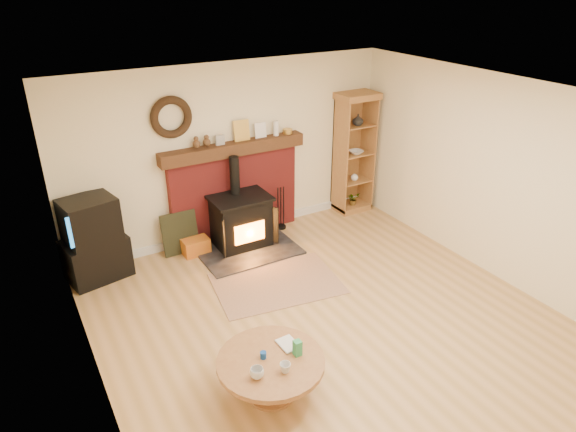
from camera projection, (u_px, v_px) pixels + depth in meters
ground at (335, 327)px, 5.90m from camera, size 5.50×5.50×0.00m
room_shell at (335, 187)px, 5.22m from camera, size 5.02×5.52×2.61m
chimney_breast at (235, 186)px, 7.63m from camera, size 2.20×0.22×1.78m
wood_stove at (242, 223)px, 7.46m from camera, size 1.40×1.00×1.34m
area_rug at (277, 283)px, 6.71m from camera, size 1.74×1.32×0.01m
tv_unit at (94, 241)px, 6.64m from camera, size 0.86×0.68×1.13m
curio_cabinet at (353, 153)px, 8.39m from camera, size 0.64×0.46×1.99m
firelog_box at (196, 246)px, 7.37m from camera, size 0.38×0.25×0.24m
leaning_painting at (180, 233)px, 7.33m from camera, size 0.52×0.14×0.62m
fire_tools at (281, 220)px, 8.10m from camera, size 0.16×0.16×0.70m
coffee_table at (271, 367)px, 4.81m from camera, size 1.02×1.02×0.59m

